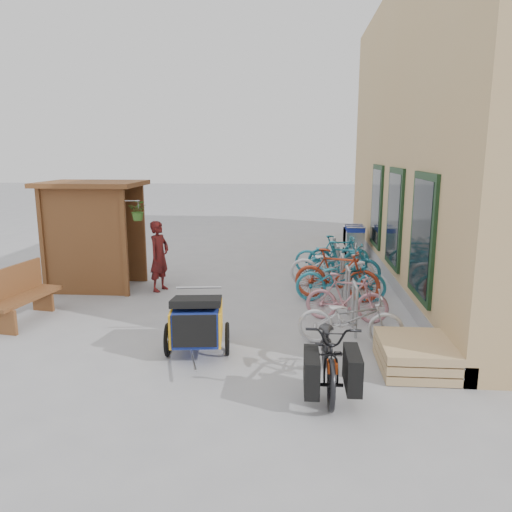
# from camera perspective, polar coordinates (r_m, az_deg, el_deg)

# --- Properties ---
(ground) EXTENTS (80.00, 80.00, 0.00)m
(ground) POSITION_cam_1_polar(r_m,az_deg,el_deg) (8.85, -4.03, -8.30)
(ground) COLOR #98989A
(kiosk) EXTENTS (2.49, 1.65, 2.40)m
(kiosk) POSITION_cam_1_polar(r_m,az_deg,el_deg) (11.70, -18.43, 3.92)
(kiosk) COLOR brown
(kiosk) RESTS_ON ground
(bike_rack) EXTENTS (0.05, 5.35, 0.86)m
(bike_rack) POSITION_cam_1_polar(r_m,az_deg,el_deg) (10.96, 9.80, -1.66)
(bike_rack) COLOR #A5A8AD
(bike_rack) RESTS_ON ground
(pallet_stack) EXTENTS (1.00, 1.20, 0.40)m
(pallet_stack) POSITION_cam_1_polar(r_m,az_deg,el_deg) (7.58, 17.71, -10.70)
(pallet_stack) COLOR tan
(pallet_stack) RESTS_ON ground
(bench) EXTENTS (0.73, 1.68, 1.03)m
(bench) POSITION_cam_1_polar(r_m,az_deg,el_deg) (9.99, -25.43, -3.93)
(bench) COLOR brown
(bench) RESTS_ON ground
(shopping_carts) EXTENTS (0.53, 1.48, 0.96)m
(shopping_carts) POSITION_cam_1_polar(r_m,az_deg,el_deg) (15.14, 11.02, 2.18)
(shopping_carts) COLOR silver
(shopping_carts) RESTS_ON ground
(child_trailer) EXTENTS (1.02, 1.67, 0.97)m
(child_trailer) POSITION_cam_1_polar(r_m,az_deg,el_deg) (7.65, -6.76, -7.35)
(child_trailer) COLOR #1B3898
(child_trailer) RESTS_ON ground
(cargo_bike) EXTENTS (0.68, 1.89, 0.99)m
(cargo_bike) POSITION_cam_1_polar(r_m,az_deg,el_deg) (6.65, 8.40, -10.82)
(cargo_bike) COLOR black
(cargo_bike) RESTS_ON ground
(person_kiosk) EXTENTS (0.55, 0.67, 1.56)m
(person_kiosk) POSITION_cam_1_polar(r_m,az_deg,el_deg) (11.21, -10.99, -0.02)
(person_kiosk) COLOR maroon
(person_kiosk) RESTS_ON ground
(bike_0) EXTENTS (1.71, 0.70, 0.88)m
(bike_0) POSITION_cam_1_polar(r_m,az_deg,el_deg) (8.14, 10.74, -7.01)
(bike_0) COLOR #BCBCC1
(bike_0) RESTS_ON ground
(bike_1) EXTENTS (1.55, 0.69, 0.90)m
(bike_1) POSITION_cam_1_polar(r_m,az_deg,el_deg) (9.21, 10.35, -4.70)
(bike_1) COLOR #B97785
(bike_1) RESTS_ON ground
(bike_2) EXTENTS (1.86, 0.69, 0.97)m
(bike_2) POSITION_cam_1_polar(r_m,az_deg,el_deg) (10.37, 9.68, -2.61)
(bike_2) COLOR teal
(bike_2) RESTS_ON ground
(bike_3) EXTENTS (1.87, 1.00, 1.08)m
(bike_3) POSITION_cam_1_polar(r_m,az_deg,el_deg) (10.48, 9.22, -2.13)
(bike_3) COLOR #99321B
(bike_3) RESTS_ON ground
(bike_4) EXTENTS (1.99, 0.91, 1.01)m
(bike_4) POSITION_cam_1_polar(r_m,az_deg,el_deg) (11.44, 8.70, -1.12)
(bike_4) COLOR #BCBCC1
(bike_4) RESTS_ON ground
(bike_5) EXTENTS (1.76, 0.94, 1.02)m
(bike_5) POSITION_cam_1_polar(r_m,az_deg,el_deg) (11.72, 10.05, -0.83)
(bike_5) COLOR teal
(bike_5) RESTS_ON ground
(bike_6) EXTENTS (1.83, 0.81, 0.93)m
(bike_6) POSITION_cam_1_polar(r_m,az_deg,el_deg) (12.70, 8.49, 0.01)
(bike_6) COLOR teal
(bike_6) RESTS_ON ground
(bike_7) EXTENTS (1.63, 0.61, 0.96)m
(bike_7) POSITION_cam_1_polar(r_m,az_deg,el_deg) (12.96, 9.43, 0.26)
(bike_7) COLOR teal
(bike_7) RESTS_ON ground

